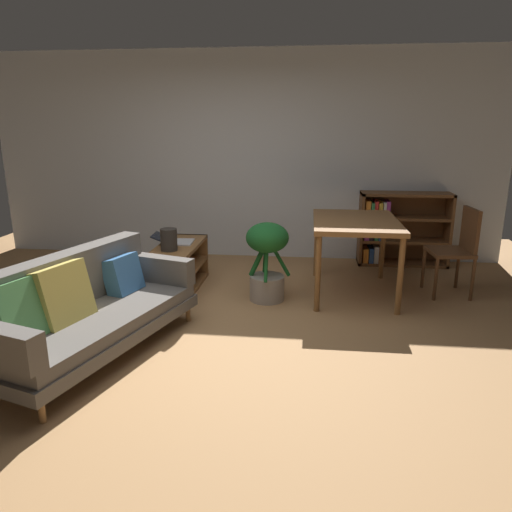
{
  "coord_description": "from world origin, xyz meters",
  "views": [
    {
      "loc": [
        0.89,
        -3.64,
        1.74
      ],
      "look_at": [
        0.43,
        0.42,
        0.62
      ],
      "focal_mm": 33.05,
      "sensor_mm": 36.0,
      "label": 1
    }
  ],
  "objects_px": {
    "dining_table": "(355,228)",
    "media_console": "(179,267)",
    "bookshelf": "(396,229)",
    "fabric_couch": "(83,307)",
    "potted_floor_plant": "(267,256)",
    "dining_chair_near": "(457,246)",
    "desk_speaker": "(169,240)",
    "open_laptop": "(175,240)"
  },
  "relations": [
    {
      "from": "dining_table",
      "to": "open_laptop",
      "type": "bearing_deg",
      "value": 179.72
    },
    {
      "from": "media_console",
      "to": "fabric_couch",
      "type": "bearing_deg",
      "value": -101.71
    },
    {
      "from": "media_console",
      "to": "dining_table",
      "type": "relative_size",
      "value": 0.86
    },
    {
      "from": "desk_speaker",
      "to": "fabric_couch",
      "type": "bearing_deg",
      "value": -102.8
    },
    {
      "from": "media_console",
      "to": "bookshelf",
      "type": "distance_m",
      "value": 2.86
    },
    {
      "from": "fabric_couch",
      "to": "desk_speaker",
      "type": "relative_size",
      "value": 8.71
    },
    {
      "from": "media_console",
      "to": "bookshelf",
      "type": "relative_size",
      "value": 0.94
    },
    {
      "from": "dining_table",
      "to": "bookshelf",
      "type": "height_order",
      "value": "bookshelf"
    },
    {
      "from": "fabric_couch",
      "to": "potted_floor_plant",
      "type": "bearing_deg",
      "value": 45.52
    },
    {
      "from": "open_laptop",
      "to": "bookshelf",
      "type": "bearing_deg",
      "value": 25.3
    },
    {
      "from": "fabric_couch",
      "to": "dining_table",
      "type": "xyz_separation_m",
      "value": [
        2.21,
        1.65,
        0.34
      ]
    },
    {
      "from": "open_laptop",
      "to": "bookshelf",
      "type": "height_order",
      "value": "bookshelf"
    },
    {
      "from": "dining_table",
      "to": "bookshelf",
      "type": "distance_m",
      "value": 1.42
    },
    {
      "from": "dining_table",
      "to": "media_console",
      "type": "bearing_deg",
      "value": -177.65
    },
    {
      "from": "fabric_couch",
      "to": "potted_floor_plant",
      "type": "distance_m",
      "value": 1.88
    },
    {
      "from": "dining_chair_near",
      "to": "potted_floor_plant",
      "type": "bearing_deg",
      "value": -168.54
    },
    {
      "from": "desk_speaker",
      "to": "potted_floor_plant",
      "type": "height_order",
      "value": "potted_floor_plant"
    },
    {
      "from": "open_laptop",
      "to": "potted_floor_plant",
      "type": "xyz_separation_m",
      "value": [
        1.05,
        -0.32,
        -0.06
      ]
    },
    {
      "from": "media_console",
      "to": "open_laptop",
      "type": "relative_size",
      "value": 2.32
    },
    {
      "from": "dining_table",
      "to": "fabric_couch",
      "type": "bearing_deg",
      "value": -143.3
    },
    {
      "from": "fabric_couch",
      "to": "media_console",
      "type": "xyz_separation_m",
      "value": [
        0.33,
        1.57,
        -0.14
      ]
    },
    {
      "from": "open_laptop",
      "to": "dining_chair_near",
      "type": "xyz_separation_m",
      "value": [
        3.01,
        0.08,
        -0.0
      ]
    },
    {
      "from": "desk_speaker",
      "to": "dining_table",
      "type": "height_order",
      "value": "dining_table"
    },
    {
      "from": "media_console",
      "to": "bookshelf",
      "type": "bearing_deg",
      "value": 27.36
    },
    {
      "from": "desk_speaker",
      "to": "bookshelf",
      "type": "distance_m",
      "value": 3.0
    },
    {
      "from": "media_console",
      "to": "open_laptop",
      "type": "height_order",
      "value": "open_laptop"
    },
    {
      "from": "dining_chair_near",
      "to": "bookshelf",
      "type": "relative_size",
      "value": 0.83
    },
    {
      "from": "bookshelf",
      "to": "open_laptop",
      "type": "bearing_deg",
      "value": -154.7
    },
    {
      "from": "fabric_couch",
      "to": "potted_floor_plant",
      "type": "relative_size",
      "value": 2.44
    },
    {
      "from": "desk_speaker",
      "to": "dining_chair_near",
      "type": "relative_size",
      "value": 0.25
    },
    {
      "from": "potted_floor_plant",
      "to": "bookshelf",
      "type": "height_order",
      "value": "bookshelf"
    },
    {
      "from": "fabric_couch",
      "to": "open_laptop",
      "type": "height_order",
      "value": "fabric_couch"
    },
    {
      "from": "media_console",
      "to": "bookshelf",
      "type": "height_order",
      "value": "bookshelf"
    },
    {
      "from": "media_console",
      "to": "bookshelf",
      "type": "xyz_separation_m",
      "value": [
        2.53,
        1.31,
        0.21
      ]
    },
    {
      "from": "dining_chair_near",
      "to": "bookshelf",
      "type": "bearing_deg",
      "value": 110.39
    },
    {
      "from": "potted_floor_plant",
      "to": "dining_table",
      "type": "bearing_deg",
      "value": 18.98
    },
    {
      "from": "desk_speaker",
      "to": "open_laptop",
      "type": "bearing_deg",
      "value": 95.57
    },
    {
      "from": "open_laptop",
      "to": "fabric_couch",
      "type": "bearing_deg",
      "value": -99.21
    },
    {
      "from": "open_laptop",
      "to": "dining_table",
      "type": "xyz_separation_m",
      "value": [
        1.94,
        -0.01,
        0.19
      ]
    },
    {
      "from": "dining_chair_near",
      "to": "dining_table",
      "type": "bearing_deg",
      "value": -175.14
    },
    {
      "from": "potted_floor_plant",
      "to": "bookshelf",
      "type": "distance_m",
      "value": 2.18
    },
    {
      "from": "desk_speaker",
      "to": "potted_floor_plant",
      "type": "relative_size",
      "value": 0.28
    }
  ]
}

